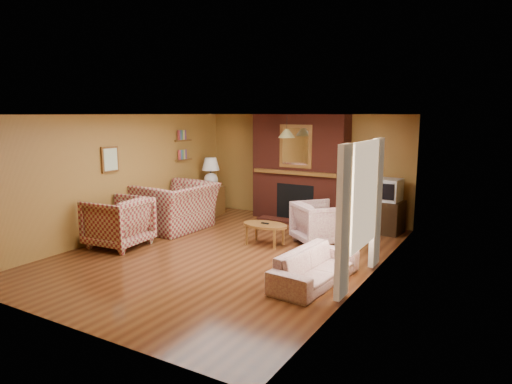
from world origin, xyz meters
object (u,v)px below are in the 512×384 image
Objects in this scene: fireplace at (300,169)px; plaid_loveseat at (176,207)px; side_table at (211,200)px; tv_stand at (387,217)px; floral_armchair at (320,223)px; floral_sofa at (315,267)px; crt_tv at (388,190)px; plaid_armchair at (118,222)px; coffee_table at (265,226)px; table_lamp at (211,171)px.

fireplace is 1.60× the size of plaid_loveseat.
side_table is 1.00× the size of tv_stand.
floral_armchair is (3.02, 0.53, -0.09)m from plaid_loveseat.
floral_sofa is 3.39m from crt_tv.
plaid_armchair is 1.15× the size of coffee_table.
plaid_armchair is 5.30m from crt_tv.
table_lamp is (-2.43, 1.66, 0.71)m from coffee_table.
side_table is at bearing -169.88° from tv_stand.
table_lamp reaches higher than tv_stand.
fireplace is at bearing 174.70° from crt_tv.
floral_armchair is at bearing 35.22° from coffee_table.
tv_stand is (3.90, 1.95, -0.15)m from plaid_loveseat.
crt_tv reaches higher than tv_stand.
plaid_loveseat is at bearing 178.30° from coffee_table.
floral_sofa is at bearing 71.96° from plaid_loveseat.
plaid_loveseat is 4.38m from crt_tv.
plaid_armchair is 2.70m from coffee_table.
crt_tv is at bearing 49.35° from coffee_table.
fireplace is at bearing 33.76° from floral_sofa.
floral_armchair is at bearing -122.00° from crt_tv.
plaid_armchair is 3.11m from side_table.
coffee_table is 2.70m from crt_tv.
table_lamp is (0.00, -0.00, 0.73)m from side_table.
coffee_table is 3.03m from table_lamp.
coffee_table is (0.33, -2.20, -0.83)m from fireplace.
plaid_armchair is 3.72m from floral_armchair.
plaid_loveseat is at bearing -153.54° from crt_tv.
fireplace is 2.37m from coffee_table.
coffee_table is at bearing 90.55° from plaid_loveseat.
plaid_armchair is at bearing 72.60° from floral_armchair.
floral_armchair is 1.30× the size of tv_stand.
floral_sofa is 2.36× the size of table_lamp.
floral_armchair is (-0.73, 1.91, 0.15)m from floral_sofa.
side_table is (-3.27, 1.07, -0.06)m from floral_armchair.
crt_tv is (4.15, 0.34, 0.56)m from side_table.
tv_stand is (0.15, 3.33, 0.09)m from floral_sofa.
crt_tv is at bearing 4.74° from side_table.
crt_tv is (0.88, 1.41, 0.50)m from floral_armchair.
floral_sofa is 3.14× the size of crt_tv.
table_lamp reaches higher than plaid_loveseat.
fireplace is at bearing -179.85° from tv_stand.
crt_tv is at bearing 118.71° from plaid_loveseat.
tv_stand is 0.56m from crt_tv.
floral_armchair is 1.29× the size of side_table.
plaid_armchair is at bearing -1.56° from plaid_loveseat.
floral_armchair is 1.65× the size of crt_tv.
plaid_loveseat is at bearing 49.42° from floral_armchair.
floral_sofa is at bearing 150.48° from floral_armchair.
coffee_table is at bearing 74.72° from floral_armchair.
table_lamp reaches higher than crt_tv.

